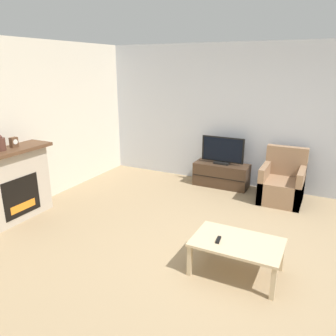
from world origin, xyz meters
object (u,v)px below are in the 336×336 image
fireplace (12,184)px  tv (223,151)px  mantel_vase_centre_left (0,144)px  coffee_table (237,245)px  armchair (282,185)px  remote (218,240)px  mantel_clock (14,142)px  tv_stand (221,175)px

fireplace → tv: bearing=49.9°
mantel_vase_centre_left → coffee_table: mantel_vase_centre_left is taller
armchair → remote: size_ratio=6.00×
coffee_table → armchair: bearing=86.8°
mantel_clock → armchair: mantel_clock is taller
tv_stand → coffee_table: 2.87m
fireplace → coffee_table: 3.45m
coffee_table → remote: size_ratio=6.48×
coffee_table → remote: (-0.20, -0.08, 0.06)m
tv_stand → tv: tv is taller
mantel_clock → coffee_table: 3.52m
tv_stand → armchair: size_ratio=1.15×
armchair → remote: armchair is taller
fireplace → tv_stand: (2.40, 2.85, -0.34)m
armchair → coffee_table: (-0.14, -2.44, 0.06)m
tv → coffee_table: 2.89m
fireplace → armchair: 4.43m
remote → coffee_table: bearing=15.2°
remote → tv_stand: bearing=99.9°
fireplace → armchair: bearing=36.2°
mantel_vase_centre_left → tv_stand: size_ratio=0.22×
mantel_vase_centre_left → armchair: 4.56m
coffee_table → remote: remote is taller
tv → armchair: bearing=-11.1°
remote → tv: bearing=99.9°
mantel_vase_centre_left → armchair: mantel_vase_centre_left is taller
fireplace → tv_stand: size_ratio=1.20×
mantel_vase_centre_left → remote: size_ratio=1.50×
coffee_table → remote: 0.22m
tv_stand → mantel_vase_centre_left: bearing=-129.0°
fireplace → remote: bearing=1.6°
mantel_clock → tv_stand: mantel_clock is taller
mantel_clock → tv: 3.64m
armchair → coffee_table: armchair is taller
fireplace → remote: fireplace is taller
mantel_clock → armchair: size_ratio=0.16×
fireplace → mantel_vase_centre_left: (0.02, -0.10, 0.65)m
fireplace → coffee_table: size_ratio=1.27×
mantel_vase_centre_left → tv: mantel_vase_centre_left is taller
remote → mantel_vase_centre_left: bearing=176.2°
mantel_clock → tv_stand: bearing=48.8°
mantel_clock → armchair: 4.43m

